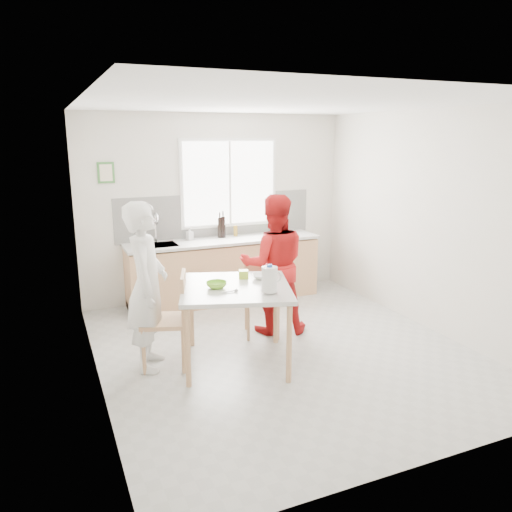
{
  "coord_description": "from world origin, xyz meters",
  "views": [
    {
      "loc": [
        -2.36,
        -4.73,
        2.38
      ],
      "look_at": [
        -0.24,
        0.2,
        1.08
      ],
      "focal_mm": 35.0,
      "sensor_mm": 36.0,
      "label": 1
    }
  ],
  "objects_px": {
    "wine_bottle_b": "(220,228)",
    "wine_bottle_a": "(223,227)",
    "dining_table": "(236,294)",
    "chair_left": "(171,316)",
    "person_red": "(274,264)",
    "milk_jug": "(270,279)",
    "bowl_green": "(216,285)",
    "bowl_white": "(262,276)",
    "person_white": "(147,287)",
    "chair_far": "(261,294)"
  },
  "relations": [
    {
      "from": "dining_table",
      "to": "wine_bottle_a",
      "type": "relative_size",
      "value": 4.4
    },
    {
      "from": "milk_jug",
      "to": "wine_bottle_a",
      "type": "height_order",
      "value": "wine_bottle_a"
    },
    {
      "from": "chair_far",
      "to": "milk_jug",
      "type": "height_order",
      "value": "milk_jug"
    },
    {
      "from": "dining_table",
      "to": "person_red",
      "type": "relative_size",
      "value": 0.82
    },
    {
      "from": "chair_left",
      "to": "chair_far",
      "type": "distance_m",
      "value": 1.31
    },
    {
      "from": "bowl_white",
      "to": "wine_bottle_a",
      "type": "xyz_separation_m",
      "value": [
        0.27,
        2.02,
        0.19
      ]
    },
    {
      "from": "person_red",
      "to": "milk_jug",
      "type": "bearing_deg",
      "value": 80.99
    },
    {
      "from": "person_white",
      "to": "wine_bottle_a",
      "type": "xyz_separation_m",
      "value": [
        1.5,
        1.88,
        0.2
      ]
    },
    {
      "from": "wine_bottle_a",
      "to": "milk_jug",
      "type": "bearing_deg",
      "value": -99.28
    },
    {
      "from": "wine_bottle_a",
      "to": "person_white",
      "type": "bearing_deg",
      "value": -128.53
    },
    {
      "from": "chair_left",
      "to": "person_white",
      "type": "xyz_separation_m",
      "value": [
        -0.22,
        0.07,
        0.32
      ]
    },
    {
      "from": "bowl_white",
      "to": "wine_bottle_b",
      "type": "bearing_deg",
      "value": 83.64
    },
    {
      "from": "chair_left",
      "to": "chair_far",
      "type": "xyz_separation_m",
      "value": [
        1.23,
        0.46,
        -0.06
      ]
    },
    {
      "from": "wine_bottle_a",
      "to": "wine_bottle_b",
      "type": "height_order",
      "value": "wine_bottle_a"
    },
    {
      "from": "person_white",
      "to": "wine_bottle_a",
      "type": "bearing_deg",
      "value": -20.46
    },
    {
      "from": "bowl_white",
      "to": "milk_jug",
      "type": "relative_size",
      "value": 0.78
    },
    {
      "from": "person_white",
      "to": "person_red",
      "type": "height_order",
      "value": "person_white"
    },
    {
      "from": "bowl_green",
      "to": "bowl_white",
      "type": "relative_size",
      "value": 0.98
    },
    {
      "from": "person_white",
      "to": "bowl_white",
      "type": "distance_m",
      "value": 1.23
    },
    {
      "from": "dining_table",
      "to": "wine_bottle_a",
      "type": "height_order",
      "value": "wine_bottle_a"
    },
    {
      "from": "dining_table",
      "to": "milk_jug",
      "type": "relative_size",
      "value": 5.11
    },
    {
      "from": "dining_table",
      "to": "chair_far",
      "type": "bearing_deg",
      "value": 48.78
    },
    {
      "from": "milk_jug",
      "to": "chair_far",
      "type": "bearing_deg",
      "value": 88.64
    },
    {
      "from": "person_white",
      "to": "chair_left",
      "type": "bearing_deg",
      "value": -90.0
    },
    {
      "from": "dining_table",
      "to": "wine_bottle_a",
      "type": "xyz_separation_m",
      "value": [
        0.64,
        2.16,
        0.31
      ]
    },
    {
      "from": "milk_jug",
      "to": "wine_bottle_b",
      "type": "distance_m",
      "value": 2.57
    },
    {
      "from": "person_red",
      "to": "wine_bottle_b",
      "type": "distance_m",
      "value": 1.54
    },
    {
      "from": "chair_far",
      "to": "person_red",
      "type": "bearing_deg",
      "value": 17.32
    },
    {
      "from": "bowl_green",
      "to": "bowl_white",
      "type": "xyz_separation_m",
      "value": [
        0.57,
        0.13,
        -0.01
      ]
    },
    {
      "from": "wine_bottle_b",
      "to": "wine_bottle_a",
      "type": "bearing_deg",
      "value": -19.57
    },
    {
      "from": "chair_far",
      "to": "person_white",
      "type": "xyz_separation_m",
      "value": [
        -1.45,
        -0.39,
        0.38
      ]
    },
    {
      "from": "bowl_white",
      "to": "chair_far",
      "type": "bearing_deg",
      "value": 66.91
    },
    {
      "from": "bowl_white",
      "to": "wine_bottle_a",
      "type": "height_order",
      "value": "wine_bottle_a"
    },
    {
      "from": "chair_far",
      "to": "bowl_green",
      "type": "relative_size",
      "value": 4.28
    },
    {
      "from": "bowl_white",
      "to": "wine_bottle_a",
      "type": "bearing_deg",
      "value": 82.32
    },
    {
      "from": "wine_bottle_a",
      "to": "chair_far",
      "type": "bearing_deg",
      "value": -91.86
    },
    {
      "from": "chair_far",
      "to": "milk_jug",
      "type": "distance_m",
      "value": 1.21
    },
    {
      "from": "chair_left",
      "to": "bowl_green",
      "type": "bearing_deg",
      "value": 83.98
    },
    {
      "from": "bowl_white",
      "to": "person_white",
      "type": "bearing_deg",
      "value": 173.63
    },
    {
      "from": "chair_left",
      "to": "bowl_white",
      "type": "distance_m",
      "value": 1.06
    },
    {
      "from": "milk_jug",
      "to": "wine_bottle_a",
      "type": "bearing_deg",
      "value": 98.78
    },
    {
      "from": "wine_bottle_a",
      "to": "bowl_green",
      "type": "bearing_deg",
      "value": -111.36
    },
    {
      "from": "person_white",
      "to": "bowl_white",
      "type": "height_order",
      "value": "person_white"
    },
    {
      "from": "bowl_green",
      "to": "wine_bottle_a",
      "type": "relative_size",
      "value": 0.66
    },
    {
      "from": "bowl_green",
      "to": "chair_far",
      "type": "bearing_deg",
      "value": 39.58
    },
    {
      "from": "dining_table",
      "to": "chair_left",
      "type": "bearing_deg",
      "value": 161.94
    },
    {
      "from": "person_red",
      "to": "chair_far",
      "type": "bearing_deg",
      "value": 17.32
    },
    {
      "from": "person_white",
      "to": "wine_bottle_b",
      "type": "height_order",
      "value": "person_white"
    },
    {
      "from": "wine_bottle_a",
      "to": "chair_left",
      "type": "bearing_deg",
      "value": -123.13
    },
    {
      "from": "chair_left",
      "to": "wine_bottle_b",
      "type": "bearing_deg",
      "value": 166.09
    }
  ]
}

